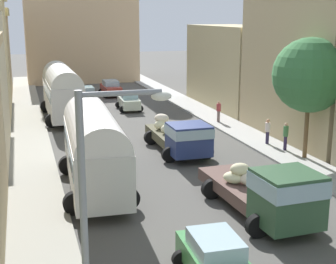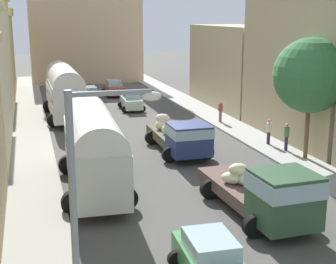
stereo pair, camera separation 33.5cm
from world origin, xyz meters
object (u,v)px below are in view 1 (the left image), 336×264
Objects in this scene: car_0 at (129,101)px; pedestrian_1 at (219,111)px; parked_bus_0 at (94,146)px; cargo_truck_1 at (181,136)px; cargo_truck_0 at (269,192)px; car_2 at (215,259)px; pedestrian_3 at (268,130)px; pedestrian_2 at (286,135)px; car_1 at (111,88)px; streetlamp_near at (97,215)px; parked_bus_1 at (62,89)px; car_3 at (86,96)px.

pedestrian_1 reaches higher than car_0.
parked_bus_0 is 7.49m from cargo_truck_1.
cargo_truck_0 is 1.96× the size of car_2.
parked_bus_0 is 9.75m from car_2.
cargo_truck_0 reaches higher than car_2.
cargo_truck_0 reaches higher than pedestrian_3.
parked_bus_0 is at bearing -106.94° from car_0.
parked_bus_0 reaches higher than pedestrian_3.
pedestrian_2 is (9.76, 12.63, 0.30)m from car_2.
streetlamp_near is at bearing -100.63° from car_1.
parked_bus_1 is 5.58× the size of pedestrian_1.
cargo_truck_1 is 1.75× the size of car_1.
cargo_truck_0 reaches higher than car_0.
parked_bus_0 is 5.05× the size of pedestrian_1.
parked_bus_1 is 14.14m from cargo_truck_1.
cargo_truck_1 is (5.79, -12.84, -1.20)m from parked_bus_1.
car_0 is at bearing 126.27° from pedestrian_1.
pedestrian_1 is (5.52, 7.40, -0.16)m from cargo_truck_1.
pedestrian_2 reaches higher than car_0.
parked_bus_1 reaches higher than car_2.
car_1 is at bearing 79.37° from streetlamp_near.
parked_bus_0 reaches higher than car_3.
car_2 is 17.15m from pedestrian_3.
car_1 is at bearing 104.55° from pedestrian_2.
pedestrian_1 reaches higher than car_2.
pedestrian_3 is at bearing 62.08° from cargo_truck_0.
pedestrian_2 is at bearing 15.15° from parked_bus_0.
parked_bus_0 is 12.76m from streetlamp_near.
cargo_truck_0 reaches higher than car_1.
streetlamp_near is at bearing -127.74° from pedestrian_3.
cargo_truck_1 is (-0.32, 10.29, -0.13)m from cargo_truck_0.
pedestrian_1 is (5.20, 17.69, -0.29)m from cargo_truck_0.
car_1 is (5.77, 10.17, -1.56)m from parked_bus_1.
car_0 is 5.13m from car_3.
cargo_truck_0 is 5.29m from car_2.
pedestrian_3 reaches higher than car_3.
streetlamp_near reaches higher than cargo_truck_0.
streetlamp_near is (-7.88, -6.81, 2.75)m from cargo_truck_0.
parked_bus_1 is at bearing 130.48° from pedestrian_2.
parked_bus_1 is 2.67× the size of car_0.
pedestrian_1 reaches higher than pedestrian_3.
car_1 is 40.94m from streetlamp_near.
streetlamp_near is at bearing -139.15° from cargo_truck_0.
car_3 is 36.31m from streetlamp_near.
car_2 is 0.54× the size of streetlamp_near.
parked_bus_0 is 17.43m from parked_bus_1.
parked_bus_1 is 30.04m from streetlamp_near.
parked_bus_0 is 16.55m from pedestrian_1.
parked_bus_0 is at bearing 82.12° from streetlamp_near.
car_2 is at bearing -90.58° from car_3.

